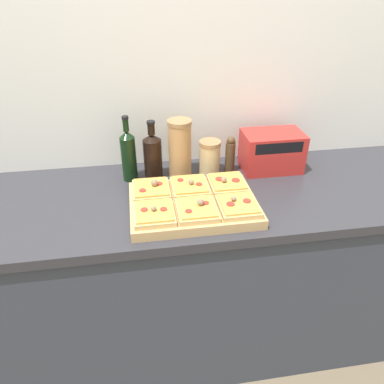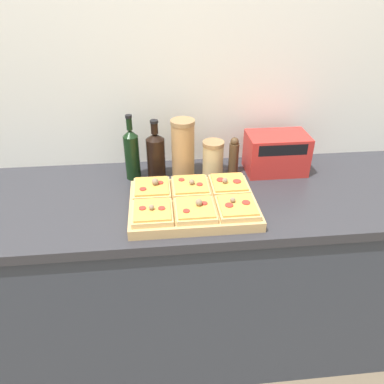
{
  "view_description": "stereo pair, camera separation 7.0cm",
  "coord_description": "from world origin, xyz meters",
  "views": [
    {
      "loc": [
        -0.16,
        -1.01,
        1.72
      ],
      "look_at": [
        0.04,
        0.24,
        0.95
      ],
      "focal_mm": 35.0,
      "sensor_mm": 36.0,
      "label": 1
    },
    {
      "loc": [
        -0.09,
        -1.02,
        1.72
      ],
      "look_at": [
        0.04,
        0.24,
        0.95
      ],
      "focal_mm": 35.0,
      "sensor_mm": 36.0,
      "label": 2
    }
  ],
  "objects": [
    {
      "name": "toaster_oven",
      "position": [
        0.46,
        0.49,
        0.98
      ],
      "size": [
        0.3,
        0.17,
        0.18
      ],
      "color": "red",
      "rests_on": "kitchen_counter"
    },
    {
      "name": "grain_jar_tall",
      "position": [
        0.03,
        0.49,
        1.03
      ],
      "size": [
        0.11,
        0.11,
        0.26
      ],
      "color": "#AD7F4C",
      "rests_on": "kitchen_counter"
    },
    {
      "name": "wall_back",
      "position": [
        0.0,
        0.67,
        1.25
      ],
      "size": [
        6.0,
        0.06,
        2.5
      ],
      "color": "silver",
      "rests_on": "ground_plane"
    },
    {
      "name": "pizza_slice_back_right",
      "position": [
        0.2,
        0.29,
        0.95
      ],
      "size": [
        0.15,
        0.16,
        0.05
      ],
      "color": "tan",
      "rests_on": "cutting_board"
    },
    {
      "name": "pizza_slice_back_left",
      "position": [
        -0.11,
        0.29,
        0.95
      ],
      "size": [
        0.15,
        0.16,
        0.06
      ],
      "color": "tan",
      "rests_on": "cutting_board"
    },
    {
      "name": "pizza_slice_front_center",
      "position": [
        0.04,
        0.12,
        0.95
      ],
      "size": [
        0.15,
        0.16,
        0.05
      ],
      "color": "tan",
      "rests_on": "cutting_board"
    },
    {
      "name": "pizza_slice_front_left",
      "position": [
        -0.12,
        0.12,
        0.95
      ],
      "size": [
        0.15,
        0.16,
        0.05
      ],
      "color": "tan",
      "rests_on": "cutting_board"
    },
    {
      "name": "grain_jar_short",
      "position": [
        0.16,
        0.49,
        0.97
      ],
      "size": [
        0.1,
        0.1,
        0.16
      ],
      "color": "tan",
      "rests_on": "kitchen_counter"
    },
    {
      "name": "pizza_slice_back_center",
      "position": [
        0.04,
        0.29,
        0.95
      ],
      "size": [
        0.15,
        0.16,
        0.05
      ],
      "color": "tan",
      "rests_on": "cutting_board"
    },
    {
      "name": "kitchen_counter",
      "position": [
        0.0,
        0.32,
        0.45
      ],
      "size": [
        2.63,
        0.67,
        0.89
      ],
      "color": "#333842",
      "rests_on": "ground_plane"
    },
    {
      "name": "pizza_slice_front_right",
      "position": [
        0.2,
        0.12,
        0.95
      ],
      "size": [
        0.15,
        0.16,
        0.05
      ],
      "color": "tan",
      "rests_on": "cutting_board"
    },
    {
      "name": "pepper_mill",
      "position": [
        0.26,
        0.49,
        0.98
      ],
      "size": [
        0.04,
        0.04,
        0.17
      ],
      "color": "#47331E",
      "rests_on": "kitchen_counter"
    },
    {
      "name": "olive_oil_bottle",
      "position": [
        -0.2,
        0.49,
        1.02
      ],
      "size": [
        0.07,
        0.07,
        0.29
      ],
      "color": "black",
      "rests_on": "kitchen_counter"
    },
    {
      "name": "cutting_board",
      "position": [
        0.04,
        0.21,
        0.91
      ],
      "size": [
        0.49,
        0.36,
        0.04
      ],
      "primitive_type": "cube",
      "color": "tan",
      "rests_on": "kitchen_counter"
    },
    {
      "name": "wine_bottle",
      "position": [
        -0.09,
        0.49,
        1.0
      ],
      "size": [
        0.08,
        0.08,
        0.27
      ],
      "color": "black",
      "rests_on": "kitchen_counter"
    }
  ]
}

